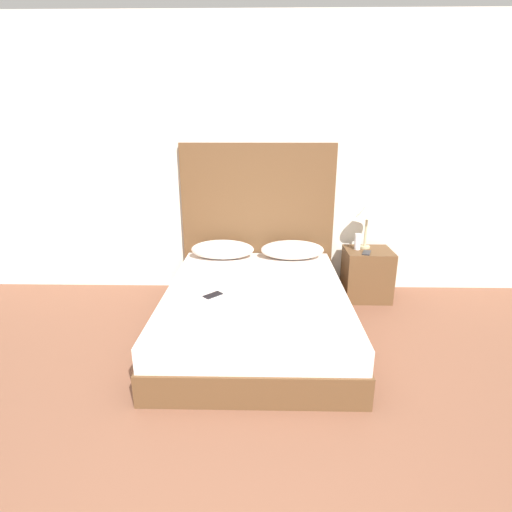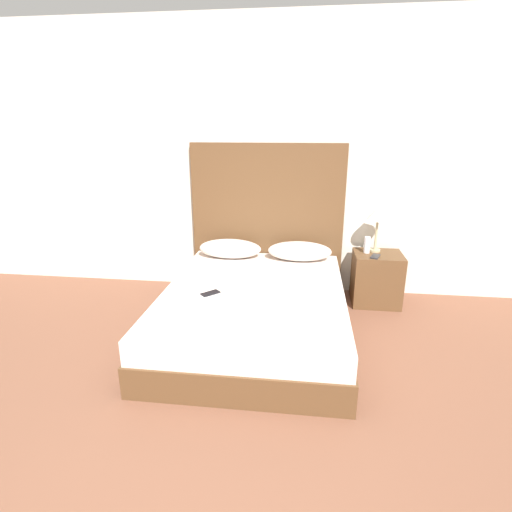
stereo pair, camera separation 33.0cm
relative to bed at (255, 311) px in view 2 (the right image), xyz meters
The scene contains 11 objects.
ground_plane 1.62m from the bed, 92.17° to the right, with size 16.00×16.00×0.00m, color brown.
wall_back 1.58m from the bed, 93.23° to the left, with size 10.00×0.06×2.70m.
bed is the anchor object (origin of this frame).
headboard 1.15m from the bed, 90.00° to the left, with size 1.56×0.05×1.53m.
pillow_left 0.91m from the bed, 114.20° to the left, with size 0.63×0.30×0.19m.
pillow_right 0.91m from the bed, 65.80° to the left, with size 0.63×0.30×0.19m.
phone_on_bed 0.43m from the bed, 155.52° to the right, with size 0.16×0.16×0.01m.
nightstand 1.36m from the bed, 34.69° to the left, with size 0.46×0.40×0.51m.
table_lamp 1.54m from the bed, 38.08° to the left, with size 0.22×0.22×0.45m.
phone_on_nightstand 1.30m from the bed, 32.18° to the left, with size 0.12×0.16×0.01m.
toiletry_bottle 1.33m from the bed, 38.43° to the left, with size 0.06×0.06×0.16m.
Camera 2 is at (0.45, -1.41, 1.69)m, focal length 28.00 mm.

